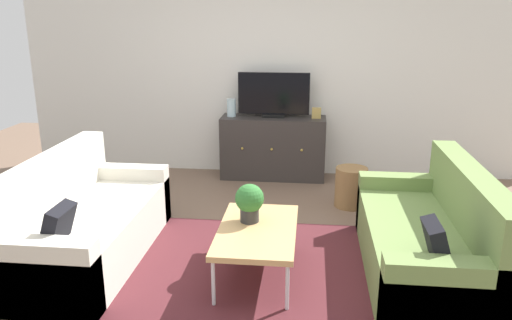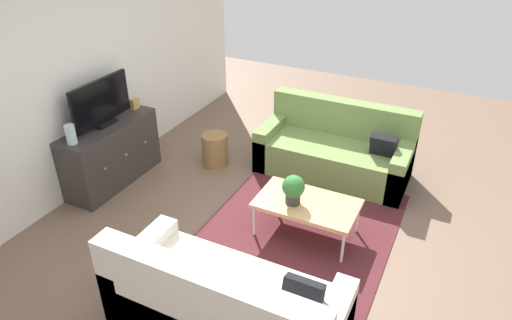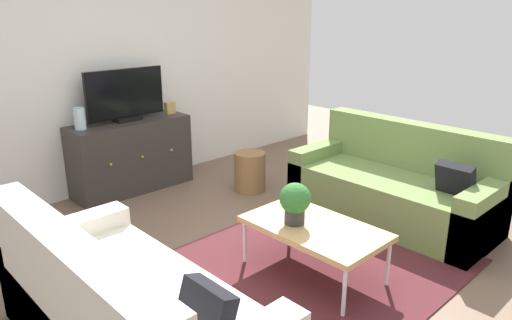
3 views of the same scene
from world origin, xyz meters
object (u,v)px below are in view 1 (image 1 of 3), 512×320
at_px(couch_left_side, 80,226).
at_px(mantel_clock, 316,113).
at_px(potted_plant, 249,201).
at_px(tv_console, 273,147).
at_px(wicker_basket, 351,187).
at_px(glass_vase, 231,108).
at_px(couch_right_side, 434,243).
at_px(flat_screen_tv, 274,95).
at_px(coffee_table, 257,232).

xyz_separation_m(couch_left_side, mantel_clock, (1.96, 2.37, 0.54)).
relative_size(potted_plant, tv_console, 0.24).
distance_m(couch_left_side, potted_plant, 1.46).
height_order(potted_plant, tv_console, tv_console).
distance_m(couch_left_side, wicker_basket, 2.77).
xyz_separation_m(couch_left_side, glass_vase, (0.92, 2.37, 0.59)).
bearing_deg(glass_vase, couch_right_side, -50.46).
distance_m(flat_screen_tv, glass_vase, 0.55).
height_order(tv_console, mantel_clock, mantel_clock).
bearing_deg(glass_vase, flat_screen_tv, 2.19).
relative_size(potted_plant, flat_screen_tv, 0.36).
bearing_deg(glass_vase, potted_plant, -77.72).
distance_m(potted_plant, wicker_basket, 1.76).
xyz_separation_m(coffee_table, mantel_clock, (0.45, 2.50, 0.46)).
xyz_separation_m(coffee_table, wicker_basket, (0.84, 1.59, -0.16)).
xyz_separation_m(coffee_table, glass_vase, (-0.59, 2.50, 0.50)).
xyz_separation_m(couch_right_side, mantel_clock, (-0.91, 2.37, 0.54)).
relative_size(coffee_table, tv_console, 0.80).
distance_m(couch_left_side, couch_right_side, 2.88).
bearing_deg(tv_console, couch_right_side, -58.82).
distance_m(potted_plant, glass_vase, 2.45).
bearing_deg(tv_console, wicker_basket, -45.06).
bearing_deg(coffee_table, flat_screen_tv, 91.57).
xyz_separation_m(couch_left_side, wicker_basket, (2.35, 1.47, -0.08)).
relative_size(coffee_table, flat_screen_tv, 1.18).
xyz_separation_m(tv_console, glass_vase, (-0.52, 0.00, 0.49)).
bearing_deg(mantel_clock, couch_left_side, -129.57).
bearing_deg(couch_left_side, mantel_clock, 50.43).
relative_size(tv_console, wicker_basket, 3.00).
bearing_deg(glass_vase, coffee_table, -76.67).
xyz_separation_m(glass_vase, mantel_clock, (1.05, 0.00, -0.04)).
height_order(couch_right_side, glass_vase, glass_vase).
distance_m(coffee_table, flat_screen_tv, 2.61).
bearing_deg(couch_right_side, coffee_table, -174.78).
bearing_deg(potted_plant, glass_vase, 102.28).
relative_size(couch_left_side, mantel_clock, 14.27).
bearing_deg(mantel_clock, coffee_table, -100.30).
distance_m(couch_left_side, mantel_clock, 3.13).
distance_m(couch_left_side, flat_screen_tv, 2.89).
bearing_deg(couch_right_side, glass_vase, 129.54).
bearing_deg(flat_screen_tv, mantel_clock, -2.19).
relative_size(couch_right_side, mantel_clock, 14.27).
bearing_deg(potted_plant, wicker_basket, 58.01).
distance_m(couch_right_side, glass_vase, 3.13).
xyz_separation_m(couch_left_side, flat_screen_tv, (1.44, 2.39, 0.75)).
bearing_deg(couch_left_side, coffee_table, -4.73).
bearing_deg(potted_plant, coffee_table, -59.23).
bearing_deg(mantel_clock, tv_console, -180.00).
distance_m(coffee_table, wicker_basket, 1.80).
bearing_deg(glass_vase, mantel_clock, 0.00).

